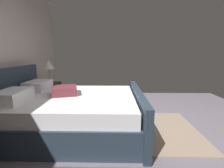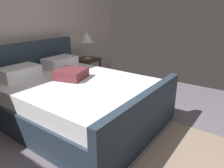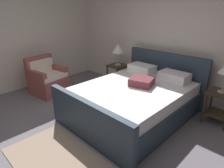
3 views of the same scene
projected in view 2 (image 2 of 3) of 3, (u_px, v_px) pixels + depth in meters
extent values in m
cube|color=slate|center=(153.00, 160.00, 2.36)|extent=(5.57, 5.25, 0.02)
cube|color=silver|center=(5.00, 20.00, 3.34)|extent=(5.69, 0.12, 2.87)
cube|color=#283644|center=(78.00, 108.00, 3.13)|extent=(1.75, 2.12, 0.40)
cube|color=#283644|center=(31.00, 74.00, 3.63)|extent=(1.86, 0.11, 1.08)
cube|color=#283644|center=(144.00, 121.00, 2.47)|extent=(1.86, 0.11, 0.71)
cube|color=white|center=(76.00, 89.00, 3.03)|extent=(1.67, 2.06, 0.22)
cube|color=white|center=(19.00, 73.00, 3.09)|extent=(0.56, 0.36, 0.18)
cube|color=white|center=(60.00, 62.00, 3.69)|extent=(0.56, 0.36, 0.18)
cube|color=brown|center=(71.00, 74.00, 3.10)|extent=(0.49, 0.49, 0.14)
cube|color=#392C20|center=(88.00, 60.00, 4.45)|extent=(0.44, 0.44, 0.04)
cube|color=#392C20|center=(88.00, 77.00, 4.59)|extent=(0.40, 0.40, 0.02)
cylinder|color=#392C20|center=(89.00, 77.00, 4.30)|extent=(0.04, 0.04, 0.56)
cylinder|color=#392C20|center=(100.00, 73.00, 4.60)|extent=(0.04, 0.04, 0.56)
cylinder|color=#392C20|center=(76.00, 74.00, 4.51)|extent=(0.04, 0.04, 0.56)
cylinder|color=#392C20|center=(87.00, 70.00, 4.80)|extent=(0.04, 0.04, 0.56)
cylinder|color=#B7B293|center=(87.00, 58.00, 4.44)|extent=(0.16, 0.16, 0.02)
cylinder|color=#B7B293|center=(87.00, 50.00, 4.38)|extent=(0.02, 0.02, 0.33)
cone|color=white|center=(87.00, 37.00, 4.29)|extent=(0.27, 0.27, 0.22)
cube|color=gray|center=(190.00, 164.00, 2.28)|extent=(1.53, 0.95, 0.01)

